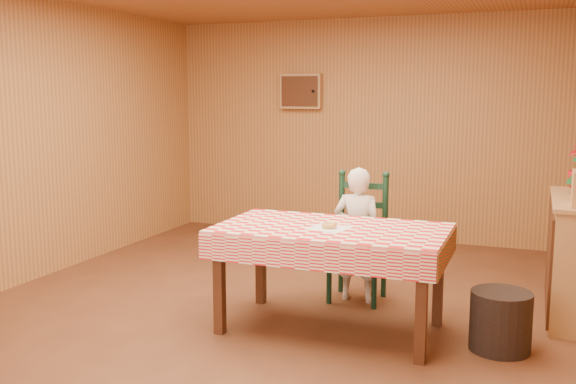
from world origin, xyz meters
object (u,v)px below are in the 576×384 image
(ladder_chair, at_px, (359,240))
(seated_child, at_px, (358,235))
(dining_table, at_px, (331,238))
(storage_bin, at_px, (501,321))

(ladder_chair, bearing_deg, seated_child, -90.00)
(dining_table, height_order, ladder_chair, ladder_chair)
(ladder_chair, relative_size, storage_bin, 2.65)
(ladder_chair, height_order, storage_bin, ladder_chair)
(dining_table, relative_size, ladder_chair, 1.53)
(ladder_chair, distance_m, storage_bin, 1.43)
(dining_table, relative_size, seated_child, 1.47)
(ladder_chair, bearing_deg, dining_table, -90.00)
(seated_child, relative_size, storage_bin, 2.76)
(dining_table, height_order, seated_child, seated_child)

